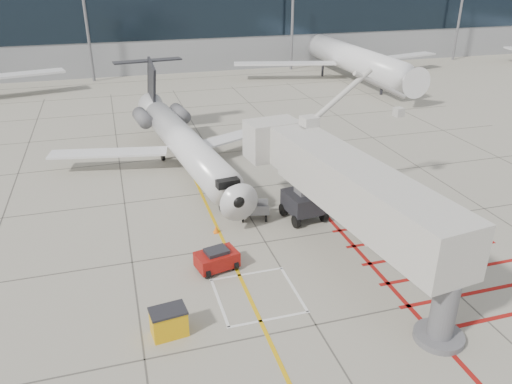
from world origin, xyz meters
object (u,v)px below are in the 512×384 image
object	(u,v)px
jet_bridge	(361,203)
pushback_tug	(217,259)
spill_bin	(169,322)
regional_jet	(191,135)

from	to	relation	value
jet_bridge	pushback_tug	xyz separation A→B (m)	(-7.61, 1.83, -3.25)
pushback_tug	spill_bin	size ratio (longest dim) A/B	1.42
regional_jet	spill_bin	xyz separation A→B (m)	(-4.28, -17.88, -2.88)
spill_bin	jet_bridge	bearing A→B (deg)	7.76
regional_jet	pushback_tug	world-z (taller)	regional_jet
jet_bridge	spill_bin	world-z (taller)	jet_bridge
pushback_tug	spill_bin	distance (m)	5.68
spill_bin	pushback_tug	bearing A→B (deg)	48.19
regional_jet	spill_bin	size ratio (longest dim) A/B	17.12
jet_bridge	spill_bin	bearing A→B (deg)	-172.66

